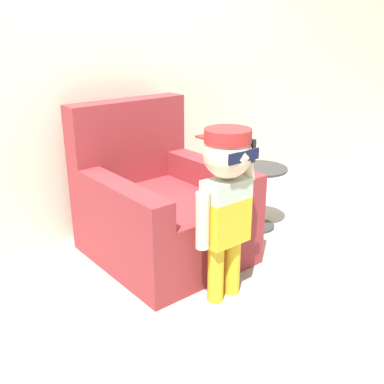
% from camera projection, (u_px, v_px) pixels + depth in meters
% --- Properties ---
extents(ground_plane, '(10.00, 10.00, 0.00)m').
position_uv_depth(ground_plane, '(194.00, 254.00, 3.23)').
color(ground_plane, '#ADA89E').
extents(wall_back, '(10.00, 0.05, 2.60)m').
position_uv_depth(wall_back, '(124.00, 60.00, 3.37)').
color(wall_back, beige).
rests_on(wall_back, ground_plane).
extents(armchair, '(0.91, 1.04, 1.05)m').
position_uv_depth(armchair, '(159.00, 208.00, 3.15)').
color(armchair, maroon).
rests_on(armchair, ground_plane).
extents(person_child, '(0.42, 0.32, 1.03)m').
position_uv_depth(person_child, '(226.00, 190.00, 2.50)').
color(person_child, gold).
rests_on(person_child, ground_plane).
extents(side_table, '(0.41, 0.41, 0.51)m').
position_uv_depth(side_table, '(260.00, 192.00, 3.56)').
color(side_table, '#333333').
rests_on(side_table, ground_plane).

